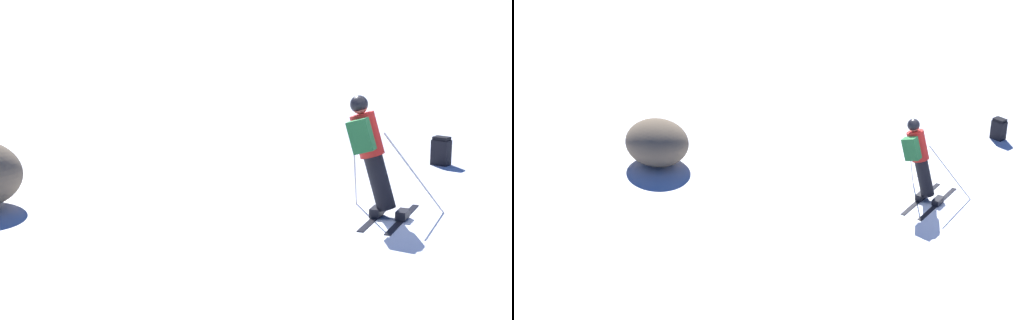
# 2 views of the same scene
# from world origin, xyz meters

# --- Properties ---
(ground_plane) EXTENTS (300.00, 300.00, 0.00)m
(ground_plane) POSITION_xyz_m (0.00, 0.00, 0.00)
(ground_plane) COLOR white
(skier) EXTENTS (1.26, 1.66, 1.70)m
(skier) POSITION_xyz_m (0.21, 0.09, 0.92)
(skier) COLOR black
(skier) RESTS_ON ground
(spare_backpack) EXTENTS (0.30, 0.23, 0.50)m
(spare_backpack) POSITION_xyz_m (0.81, -3.58, 0.24)
(spare_backpack) COLOR black
(spare_backpack) RESTS_ON ground
(exposed_boulder_1) EXTENTS (1.50, 1.28, 0.98)m
(exposed_boulder_1) POSITION_xyz_m (4.99, 2.97, 0.49)
(exposed_boulder_1) COLOR #7A664C
(exposed_boulder_1) RESTS_ON ground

